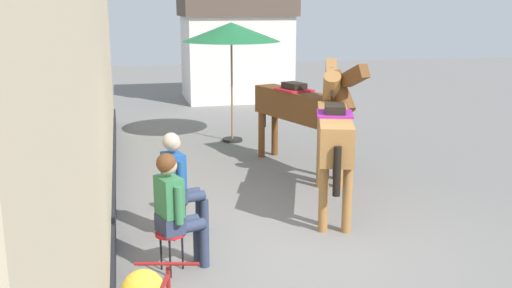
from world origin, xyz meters
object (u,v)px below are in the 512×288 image
object	(u,v)px
seated_visitor_far	(179,179)
saddled_horse_far	(301,107)
seated_visitor_near	(175,206)
saddled_horse_near	(333,129)
cafe_parasol	(231,33)
satchel_bag	(168,200)

from	to	relation	value
seated_visitor_far	saddled_horse_far	size ratio (longest dim) A/B	0.48
seated_visitor_near	saddled_horse_near	xyz separation A→B (m)	(2.50, 1.73, 0.38)
seated_visitor_far	saddled_horse_far	bearing A→B (deg)	47.25
saddled_horse_far	cafe_parasol	world-z (taller)	cafe_parasol
seated_visitor_far	satchel_bag	distance (m)	1.35
satchel_bag	saddled_horse_near	bearing A→B (deg)	-15.22
saddled_horse_far	saddled_horse_near	bearing A→B (deg)	-93.81
seated_visitor_far	saddled_horse_far	world-z (taller)	saddled_horse_far
saddled_horse_near	seated_visitor_far	bearing A→B (deg)	-163.17
saddled_horse_near	seated_visitor_near	bearing A→B (deg)	-145.29
saddled_horse_far	cafe_parasol	xyz separation A→B (m)	(-0.80, 2.46, 1.20)
seated_visitor_near	cafe_parasol	xyz separation A→B (m)	(1.83, 6.17, 1.59)
seated_visitor_near	seated_visitor_far	bearing A→B (deg)	81.90
seated_visitor_far	seated_visitor_near	bearing A→B (deg)	-98.10
seated_visitor_near	saddled_horse_near	size ratio (longest dim) A/B	0.48
saddled_horse_near	saddled_horse_far	bearing A→B (deg)	86.19
seated_visitor_near	satchel_bag	distance (m)	2.29
saddled_horse_near	cafe_parasol	distance (m)	4.65
seated_visitor_near	cafe_parasol	size ratio (longest dim) A/B	0.54
saddled_horse_near	cafe_parasol	world-z (taller)	cafe_parasol
seated_visitor_far	saddled_horse_near	bearing A→B (deg)	16.83
saddled_horse_far	satchel_bag	size ratio (longest dim) A/B	10.31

